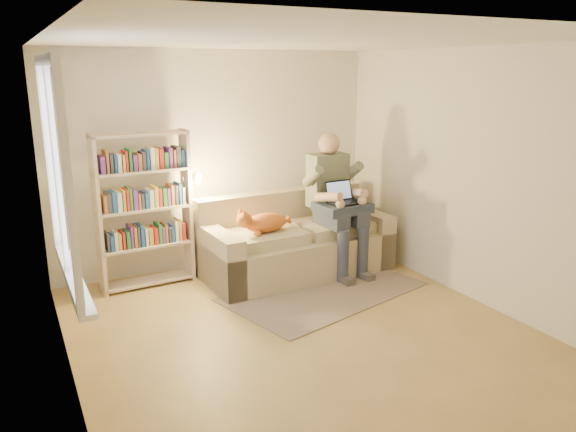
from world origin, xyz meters
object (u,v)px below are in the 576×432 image
bookshelf (144,203)px  laptop (348,197)px  sofa (295,244)px  person (335,196)px  cat (259,223)px

bookshelf → laptop: bearing=-20.6°
sofa → person: 0.75m
person → bookshelf: 2.19m
laptop → bookshelf: (-2.21, 0.67, 0.02)m
cat → bookshelf: bearing=152.5°
sofa → bookshelf: bookshelf is taller
laptop → cat: bearing=170.2°
person → laptop: 0.18m
cat → laptop: laptop is taller
person → sofa: bearing=160.0°
sofa → person: bearing=-20.0°
cat → person: bearing=-1.3°
sofa → laptop: (0.54, -0.30, 0.59)m
person → laptop: size_ratio=4.53×
cat → bookshelf: size_ratio=0.43×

